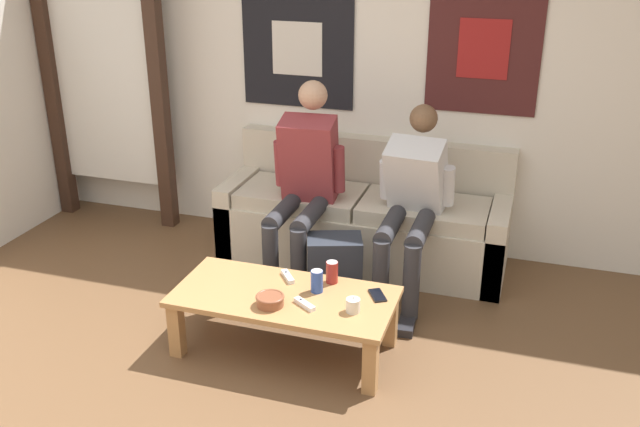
# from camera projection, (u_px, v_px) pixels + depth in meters

# --- Properties ---
(wall_back) EXTENTS (10.00, 0.07, 2.55)m
(wall_back) POSITION_uv_depth(u_px,v_px,m) (339.00, 62.00, 4.81)
(wall_back) COLOR white
(wall_back) RESTS_ON ground_plane
(door_frame) EXTENTS (1.00, 0.10, 2.15)m
(door_frame) POSITION_uv_depth(u_px,v_px,m) (102.00, 64.00, 5.14)
(door_frame) COLOR #382319
(door_frame) RESTS_ON ground_plane
(couch) EXTENTS (1.91, 0.66, 0.79)m
(couch) POSITION_uv_depth(u_px,v_px,m) (364.00, 221.00, 4.83)
(couch) COLOR beige
(couch) RESTS_ON ground_plane
(coffee_table) EXTENTS (1.18, 0.56, 0.34)m
(coffee_table) POSITION_uv_depth(u_px,v_px,m) (284.00, 303.00, 3.80)
(coffee_table) COLOR #B27F4C
(coffee_table) RESTS_ON ground_plane
(person_seated_adult) EXTENTS (0.47, 0.84, 1.25)m
(person_seated_adult) POSITION_uv_depth(u_px,v_px,m) (304.00, 179.00, 4.46)
(person_seated_adult) COLOR #2D2D33
(person_seated_adult) RESTS_ON ground_plane
(person_seated_teen) EXTENTS (0.47, 0.93, 1.13)m
(person_seated_teen) POSITION_uv_depth(u_px,v_px,m) (412.00, 199.00, 4.30)
(person_seated_teen) COLOR #2D2D33
(person_seated_teen) RESTS_ON ground_plane
(backpack) EXTENTS (0.38, 0.33, 0.43)m
(backpack) POSITION_uv_depth(u_px,v_px,m) (334.00, 273.00, 4.29)
(backpack) COLOR #282D38
(backpack) RESTS_ON ground_plane
(ceramic_bowl) EXTENTS (0.15, 0.15, 0.06)m
(ceramic_bowl) POSITION_uv_depth(u_px,v_px,m) (270.00, 300.00, 3.66)
(ceramic_bowl) COLOR brown
(ceramic_bowl) RESTS_ON coffee_table
(pillar_candle) EXTENTS (0.07, 0.07, 0.09)m
(pillar_candle) POSITION_uv_depth(u_px,v_px,m) (353.00, 305.00, 3.60)
(pillar_candle) COLOR silver
(pillar_candle) RESTS_ON coffee_table
(drink_can_blue) EXTENTS (0.07, 0.07, 0.12)m
(drink_can_blue) POSITION_uv_depth(u_px,v_px,m) (317.00, 281.00, 3.78)
(drink_can_blue) COLOR #28479E
(drink_can_blue) RESTS_ON coffee_table
(drink_can_red) EXTENTS (0.07, 0.07, 0.12)m
(drink_can_red) POSITION_uv_depth(u_px,v_px,m) (332.00, 272.00, 3.88)
(drink_can_red) COLOR maroon
(drink_can_red) RESTS_ON coffee_table
(game_controller_near_left) EXTENTS (0.12, 0.13, 0.03)m
(game_controller_near_left) POSITION_uv_depth(u_px,v_px,m) (288.00, 277.00, 3.93)
(game_controller_near_left) COLOR white
(game_controller_near_left) RESTS_ON coffee_table
(game_controller_near_right) EXTENTS (0.14, 0.11, 0.03)m
(game_controller_near_right) POSITION_uv_depth(u_px,v_px,m) (305.00, 304.00, 3.66)
(game_controller_near_right) COLOR white
(game_controller_near_right) RESTS_ON coffee_table
(cell_phone) EXTENTS (0.13, 0.15, 0.01)m
(cell_phone) POSITION_uv_depth(u_px,v_px,m) (378.00, 295.00, 3.76)
(cell_phone) COLOR black
(cell_phone) RESTS_ON coffee_table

